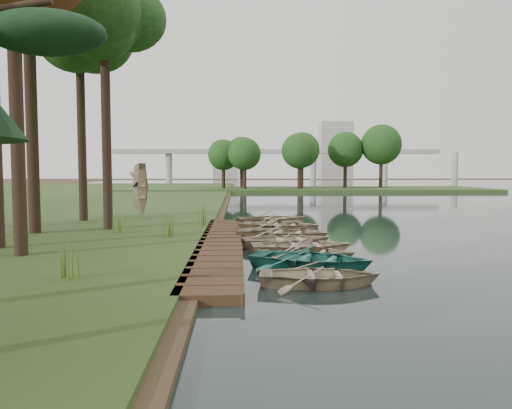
{
  "coord_description": "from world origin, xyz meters",
  "views": [
    {
      "loc": [
        -0.94,
        -18.44,
        2.96
      ],
      "look_at": [
        -0.27,
        0.29,
        1.65
      ],
      "focal_mm": 35.0,
      "sensor_mm": 36.0,
      "label": 1
    }
  ],
  "objects_px": {
    "boardwalk": "(221,245)",
    "rowboat_0": "(319,273)",
    "stored_rowboat": "(142,210)",
    "rowboat_2": "(306,250)",
    "rowboat_1": "(310,257)"
  },
  "relations": [
    {
      "from": "boardwalk",
      "to": "rowboat_0",
      "type": "bearing_deg",
      "value": -66.28
    },
    {
      "from": "boardwalk",
      "to": "stored_rowboat",
      "type": "relative_size",
      "value": 5.27
    },
    {
      "from": "rowboat_2",
      "to": "stored_rowboat",
      "type": "relative_size",
      "value": 1.04
    },
    {
      "from": "rowboat_0",
      "to": "rowboat_2",
      "type": "relative_size",
      "value": 0.98
    },
    {
      "from": "rowboat_0",
      "to": "rowboat_1",
      "type": "bearing_deg",
      "value": 0.92
    },
    {
      "from": "boardwalk",
      "to": "rowboat_2",
      "type": "bearing_deg",
      "value": -42.15
    },
    {
      "from": "boardwalk",
      "to": "rowboat_2",
      "type": "xyz_separation_m",
      "value": [
        2.84,
        -2.57,
        0.23
      ]
    },
    {
      "from": "boardwalk",
      "to": "rowboat_0",
      "type": "height_order",
      "value": "rowboat_0"
    },
    {
      "from": "rowboat_1",
      "to": "stored_rowboat",
      "type": "distance_m",
      "value": 16.53
    },
    {
      "from": "rowboat_1",
      "to": "rowboat_2",
      "type": "height_order",
      "value": "rowboat_1"
    },
    {
      "from": "rowboat_0",
      "to": "rowboat_2",
      "type": "bearing_deg",
      "value": 0.68
    },
    {
      "from": "rowboat_0",
      "to": "stored_rowboat",
      "type": "relative_size",
      "value": 1.02
    },
    {
      "from": "rowboat_2",
      "to": "rowboat_1",
      "type": "bearing_deg",
      "value": -163.57
    },
    {
      "from": "rowboat_1",
      "to": "stored_rowboat",
      "type": "bearing_deg",
      "value": 50.45
    },
    {
      "from": "rowboat_1",
      "to": "rowboat_2",
      "type": "bearing_deg",
      "value": 20.0
    }
  ]
}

